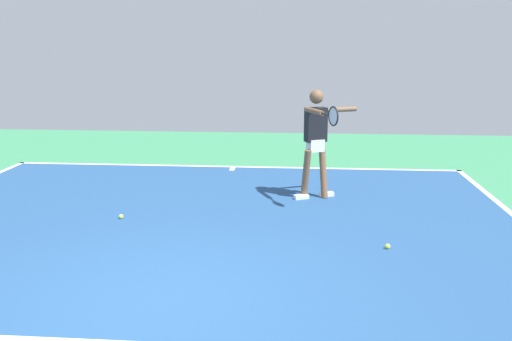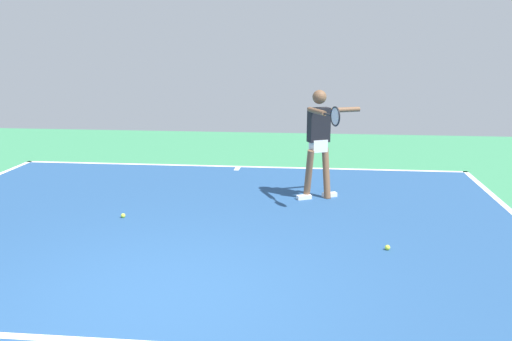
{
  "view_description": "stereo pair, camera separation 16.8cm",
  "coord_description": "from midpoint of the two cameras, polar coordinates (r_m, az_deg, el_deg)",
  "views": [
    {
      "loc": [
        -1.38,
        4.99,
        2.52
      ],
      "look_at": [
        -0.81,
        -1.95,
        0.9
      ],
      "focal_mm": 38.71,
      "sensor_mm": 36.0,
      "label": 1
    },
    {
      "loc": [
        -1.55,
        4.97,
        2.52
      ],
      "look_at": [
        -0.81,
        -1.95,
        0.9
      ],
      "focal_mm": 38.71,
      "sensor_mm": 36.0,
      "label": 2
    }
  ],
  "objects": [
    {
      "name": "tennis_ball_centre_court",
      "position": [
        7.13,
        14.1,
        -7.73
      ],
      "size": [
        0.07,
        0.07,
        0.07
      ],
      "primitive_type": "sphere",
      "color": "#C6E53D",
      "rests_on": "ground_plane"
    },
    {
      "name": "court_line_centre_mark",
      "position": [
        11.28,
        -1.53,
        0.19
      ],
      "size": [
        0.1,
        0.3,
        0.01
      ],
      "primitive_type": "cube",
      "color": "white",
      "rests_on": "ground_plane"
    },
    {
      "name": "court_line_baseline_near",
      "position": [
        11.47,
        -1.4,
        0.42
      ],
      "size": [
        9.25,
        0.1,
        0.01
      ],
      "primitive_type": "cube",
      "color": "white",
      "rests_on": "ground_plane"
    },
    {
      "name": "tennis_player",
      "position": [
        8.97,
        7.14,
        3.5
      ],
      "size": [
        1.01,
        1.37,
        1.8
      ],
      "rotation": [
        0.0,
        0.0,
        0.43
      ],
      "color": "brown",
      "rests_on": "ground_plane"
    },
    {
      "name": "ground_plane",
      "position": [
        5.77,
        -9.5,
        -12.99
      ],
      "size": [
        21.22,
        21.22,
        0.0
      ],
      "primitive_type": "plane",
      "color": "#388456"
    },
    {
      "name": "court_surface",
      "position": [
        5.77,
        -9.5,
        -12.97
      ],
      "size": [
        9.25,
        12.33,
        0.0
      ],
      "primitive_type": "cube",
      "color": "navy",
      "rests_on": "ground_plane"
    },
    {
      "name": "tennis_ball_by_baseline",
      "position": [
        8.36,
        -13.01,
        -4.56
      ],
      "size": [
        0.07,
        0.07,
        0.07
      ],
      "primitive_type": "sphere",
      "color": "#C6E53D",
      "rests_on": "ground_plane"
    }
  ]
}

